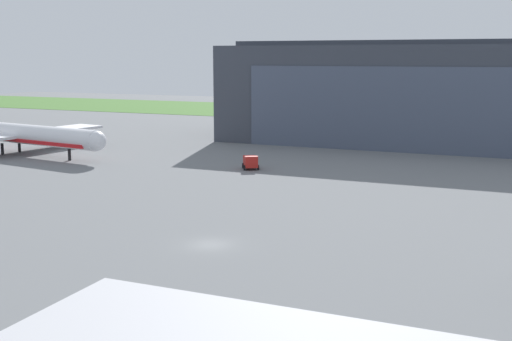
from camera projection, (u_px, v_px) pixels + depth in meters
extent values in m
plane|color=slate|center=(210.00, 245.00, 66.21)|extent=(440.00, 440.00, 0.00)
cube|color=#43702E|center=(435.00, 116.00, 207.21)|extent=(440.00, 56.00, 0.08)
cube|color=#383D47|center=(403.00, 95.00, 142.65)|extent=(77.21, 30.79, 21.11)
cube|color=#424C60|center=(387.00, 110.00, 128.95)|extent=(58.68, 0.30, 16.89)
cube|color=#383D47|center=(405.00, 43.00, 140.71)|extent=(77.21, 7.39, 1.20)
cylinder|color=silver|center=(16.00, 133.00, 126.62)|extent=(43.55, 10.41, 3.77)
sphere|color=silver|center=(96.00, 141.00, 115.24)|extent=(3.62, 3.62, 3.62)
cube|color=red|center=(16.00, 138.00, 126.80)|extent=(40.12, 9.91, 0.66)
cube|color=silver|center=(57.00, 130.00, 136.19)|extent=(9.88, 20.41, 0.56)
cylinder|color=gray|center=(54.00, 137.00, 134.70)|extent=(3.86, 2.60, 2.08)
cylinder|color=black|center=(69.00, 154.00, 119.40)|extent=(0.56, 0.56, 2.22)
cylinder|color=black|center=(2.00, 149.00, 126.40)|extent=(0.56, 0.56, 2.22)
cylinder|color=black|center=(19.00, 147.00, 129.71)|extent=(0.56, 0.56, 2.22)
cube|color=#AD1E19|center=(251.00, 162.00, 109.06)|extent=(2.44, 2.14, 1.93)
cube|color=#AD1E19|center=(250.00, 161.00, 110.78)|extent=(2.99, 3.04, 1.70)
cylinder|color=black|center=(245.00, 168.00, 109.16)|extent=(0.69, 0.90, 0.89)
cylinder|color=black|center=(258.00, 167.00, 109.47)|extent=(0.69, 0.90, 0.89)
cylinder|color=black|center=(243.00, 166.00, 111.20)|extent=(0.69, 0.90, 0.89)
cylinder|color=black|center=(256.00, 165.00, 111.51)|extent=(0.69, 0.90, 0.89)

